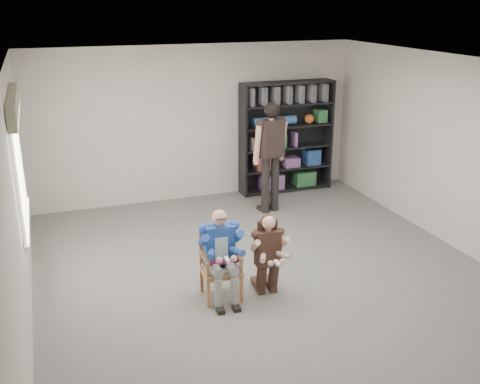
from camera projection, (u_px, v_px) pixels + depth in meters
name	position (u px, v px, depth m)	size (l,w,h in m)	color
room_shell	(271.00, 179.00, 7.06)	(6.00, 7.00, 2.80)	beige
floor	(269.00, 278.00, 7.52)	(6.00, 7.00, 0.01)	slate
window_left	(20.00, 162.00, 6.93)	(0.16, 2.00, 1.75)	white
armchair	(221.00, 265.00, 6.90)	(0.52, 0.50, 0.90)	#A46842
seated_man	(221.00, 255.00, 6.86)	(0.50, 0.70, 1.17)	#233C99
kneeling_woman	(268.00, 255.00, 6.95)	(0.45, 0.72, 1.07)	#3E2B1B
bookshelf	(286.00, 137.00, 10.63)	(1.80, 0.38, 2.10)	black
standing_man	(271.00, 159.00, 9.57)	(0.59, 0.33, 1.91)	black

